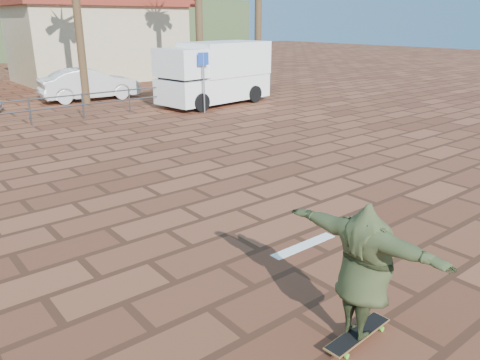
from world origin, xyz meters
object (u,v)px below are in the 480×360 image
Objects in this scene: campervan at (215,72)px; skateboarder at (364,271)px; car_white at (90,84)px; longboard at (358,334)px.

skateboarder is at bearing -127.72° from campervan.
skateboarder is at bearing 172.30° from car_white.
car_white is at bearing 73.39° from longboard.
car_white is (-4.08, 4.75, -0.70)m from campervan.
skateboarder is 20.17m from car_white.
skateboarder reaches higher than longboard.
longboard is 0.87m from skateboarder.
car_white is at bearing 123.37° from campervan.
longboard is at bearing -127.72° from campervan.
longboard is at bearing -168.71° from skateboarder.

